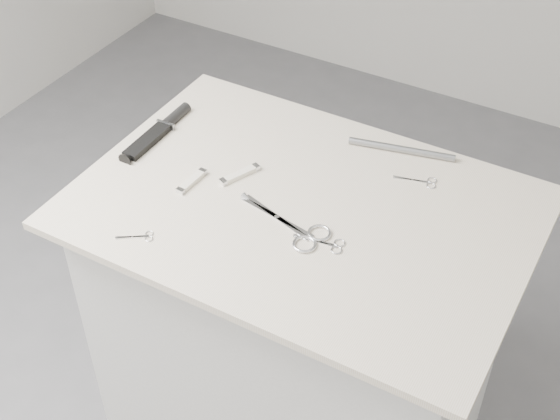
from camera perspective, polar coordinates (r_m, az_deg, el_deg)
The scene contains 10 objects.
plinth at distance 2.06m, azimuth 1.43°, elevation -9.59°, with size 0.90×0.60×0.90m, color silver.
display_board at distance 1.73m, azimuth 1.69°, elevation 0.11°, with size 1.00×0.70×0.02m, color beige.
large_shears at distance 1.65m, azimuth 1.41°, elevation -1.53°, with size 0.23×0.11×0.01m.
embroidery_scissors_a at distance 1.63m, azimuth 3.51°, elevation -2.50°, with size 0.11×0.05×0.00m.
embroidery_scissors_b at distance 1.81m, azimuth 10.36°, elevation 2.06°, with size 0.10×0.05×0.00m.
tiny_scissors at distance 1.67m, azimuth -10.19°, elevation -1.93°, with size 0.07×0.06×0.00m.
sheathed_knife at distance 1.96m, azimuth -8.72°, elevation 5.88°, with size 0.06×0.24×0.03m.
pocket_knife_a at distance 1.80m, azimuth -2.96°, elevation 2.64°, with size 0.06×0.10×0.01m.
pocket_knife_b at distance 1.79m, azimuth -6.47°, elevation 2.13°, with size 0.03×0.10×0.01m.
metal_rail at distance 1.89m, azimuth 8.87°, elevation 4.42°, with size 0.02×0.02×0.26m, color gray.
Camera 1 is at (0.60, -1.16, 2.04)m, focal length 50.00 mm.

